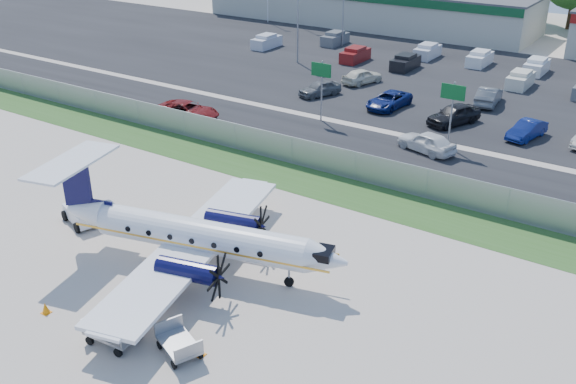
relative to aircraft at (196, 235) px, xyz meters
The scene contains 27 objects.
ground 2.46m from the aircraft, ahead, with size 170.00×170.00×0.00m, color #C0B2A3.
grass_verge 12.25m from the aircraft, 82.63° to the left, with size 170.00×4.00×0.02m, color #2D561E.
access_road 19.16m from the aircraft, 85.33° to the left, with size 170.00×8.00×0.02m, color black.
parking_lot 40.08m from the aircraft, 87.78° to the left, with size 170.00×32.00×0.02m, color black.
perimeter_fence 14.12m from the aircraft, 83.67° to the left, with size 120.00×0.06×1.99m.
building_west 65.93m from the aircraft, 109.91° to the left, with size 46.40×12.40×5.24m.
sign_left 23.86m from the aircraft, 105.71° to the left, with size 1.80×0.26×5.00m.
sign_mid 23.42m from the aircraft, 78.76° to the left, with size 1.80×0.26×5.00m.
light_pole_nw 42.38m from the aircraft, 115.89° to the left, with size 0.90×0.35×9.09m.
light_pole_sw 51.54m from the aircraft, 111.02° to the left, with size 0.90×0.35×9.09m.
tree_line 74.05m from the aircraft, 88.80° to the left, with size 112.00×6.00×14.00m, color #1E5719, non-canonical shape.
aircraft is the anchor object (origin of this frame).
pushback_tug 8.64m from the aircraft, behind, with size 2.92×2.50×1.39m.
baggage_cart_near 6.70m from the aircraft, 81.78° to the right, with size 2.37×1.54×1.19m.
baggage_cart_far 6.80m from the aircraft, 55.62° to the right, with size 2.44×2.00×1.11m.
cone_nose 7.05m from the aircraft, 48.31° to the right, with size 0.39×0.39×0.56m.
cone_port_wing 7.69m from the aircraft, 115.51° to the right, with size 0.39×0.39×0.55m.
cone_starboard_wing 15.28m from the aircraft, 94.72° to the left, with size 0.35×0.35×0.50m.
road_car_west 23.32m from the aircraft, 132.83° to the left, with size 2.52×5.46×1.52m, color maroon.
road_car_mid 21.70m from the aircraft, 80.63° to the left, with size 1.81×4.49×1.53m, color silver.
parked_car_a 30.63m from the aircraft, 109.28° to the left, with size 1.68×4.18×1.42m, color #595B5E.
parked_car_b 29.35m from the aircraft, 96.30° to the left, with size 2.31×5.01×1.39m, color navy.
parked_car_c 28.40m from the aircraft, 83.85° to the left, with size 1.96×4.87×1.66m, color black.
parked_car_d 29.60m from the aircraft, 72.50° to the left, with size 1.45×4.17×1.37m, color navy.
parked_car_f 35.78m from the aircraft, 104.14° to the left, with size 1.76×4.37×1.49m, color beige.
parked_car_g 35.17m from the aircraft, 83.91° to the left, with size 1.66×4.77×1.57m, color #595B5E.
far_parking_rows 45.07m from the aircraft, 88.02° to the left, with size 56.00×10.00×1.60m, color gray, non-canonical shape.
Camera 1 is at (17.72, -20.68, 17.67)m, focal length 40.00 mm.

